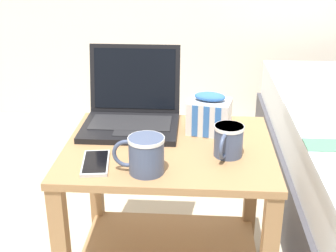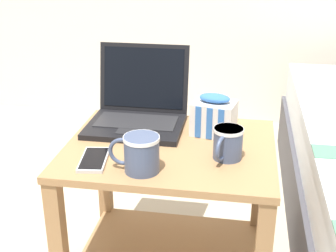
{
  "view_description": "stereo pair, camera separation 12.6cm",
  "coord_description": "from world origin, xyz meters",
  "px_view_note": "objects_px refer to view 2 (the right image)",
  "views": [
    {
      "loc": [
        0.08,
        -1.28,
        1.15
      ],
      "look_at": [
        0.0,
        -0.04,
        0.63
      ],
      "focal_mm": 50.0,
      "sensor_mm": 36.0,
      "label": 1
    },
    {
      "loc": [
        0.21,
        -1.27,
        1.15
      ],
      "look_at": [
        0.0,
        -0.04,
        0.63
      ],
      "focal_mm": 50.0,
      "sensor_mm": 36.0,
      "label": 2
    }
  ],
  "objects_px": {
    "laptop": "(138,110)",
    "snack_bag": "(214,116)",
    "mug_front_left": "(228,142)",
    "mug_front_right": "(140,152)",
    "cell_phone": "(94,159)"
  },
  "relations": [
    {
      "from": "mug_front_left",
      "to": "mug_front_right",
      "type": "bearing_deg",
      "value": -153.1
    },
    {
      "from": "mug_front_left",
      "to": "laptop",
      "type": "bearing_deg",
      "value": 145.3
    },
    {
      "from": "snack_bag",
      "to": "laptop",
      "type": "bearing_deg",
      "value": 170.35
    },
    {
      "from": "laptop",
      "to": "mug_front_right",
      "type": "distance_m",
      "value": 0.34
    },
    {
      "from": "laptop",
      "to": "snack_bag",
      "type": "bearing_deg",
      "value": -9.65
    },
    {
      "from": "mug_front_left",
      "to": "snack_bag",
      "type": "relative_size",
      "value": 0.83
    },
    {
      "from": "cell_phone",
      "to": "mug_front_right",
      "type": "bearing_deg",
      "value": -13.48
    },
    {
      "from": "laptop",
      "to": "snack_bag",
      "type": "height_order",
      "value": "laptop"
    },
    {
      "from": "laptop",
      "to": "snack_bag",
      "type": "xyz_separation_m",
      "value": [
        0.26,
        -0.04,
        0.01
      ]
    },
    {
      "from": "mug_front_left",
      "to": "snack_bag",
      "type": "distance_m",
      "value": 0.18
    },
    {
      "from": "mug_front_right",
      "to": "cell_phone",
      "type": "xyz_separation_m",
      "value": [
        -0.14,
        0.03,
        -0.05
      ]
    },
    {
      "from": "mug_front_left",
      "to": "snack_bag",
      "type": "xyz_separation_m",
      "value": [
        -0.05,
        0.17,
        0.01
      ]
    },
    {
      "from": "laptop",
      "to": "mug_front_right",
      "type": "height_order",
      "value": "laptop"
    },
    {
      "from": "cell_phone",
      "to": "laptop",
      "type": "bearing_deg",
      "value": 78.09
    },
    {
      "from": "snack_bag",
      "to": "cell_phone",
      "type": "height_order",
      "value": "snack_bag"
    }
  ]
}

